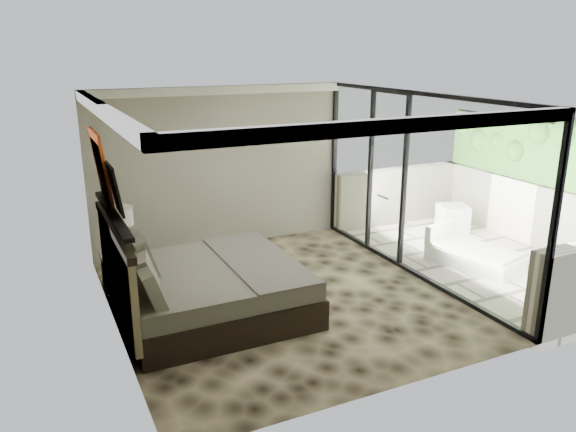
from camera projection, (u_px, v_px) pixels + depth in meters
name	position (u px, v px, depth m)	size (l,w,h in m)	color
floor	(282.00, 298.00, 7.95)	(5.00, 5.00, 0.00)	black
ceiling	(281.00, 98.00, 7.15)	(4.50, 5.00, 0.02)	silver
back_wall	(221.00, 169.00, 9.70)	(4.50, 0.02, 2.80)	gray
left_wall	(109.00, 225.00, 6.63)	(0.02, 5.00, 2.80)	gray
glass_wall	(416.00, 186.00, 8.47)	(0.08, 5.00, 2.80)	white
terrace_slab	(482.00, 261.00, 9.51)	(3.00, 5.00, 0.12)	beige
parapet_far	(544.00, 217.00, 9.89)	(0.30, 5.00, 1.10)	beige
foliage_hedge	(552.00, 155.00, 9.57)	(0.36, 4.60, 1.10)	#3B7D27
picture_ledge	(112.00, 214.00, 6.71)	(0.12, 2.20, 0.05)	black
bed	(204.00, 287.00, 7.37)	(2.38, 2.30, 1.32)	black
nightstand	(121.00, 270.00, 8.27)	(0.52, 0.52, 0.52)	black
table_lamp	(120.00, 224.00, 8.07)	(0.38, 0.38, 0.70)	black
abstract_canvas	(101.00, 166.00, 7.04)	(0.04, 0.90, 0.90)	#B93C0F
framed_print	(115.00, 189.00, 6.54)	(0.03, 0.50, 0.60)	black
ottoman	(453.00, 218.00, 10.78)	(0.52, 0.52, 0.52)	silver
lounger	(472.00, 255.00, 9.10)	(1.07, 1.58, 0.57)	white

